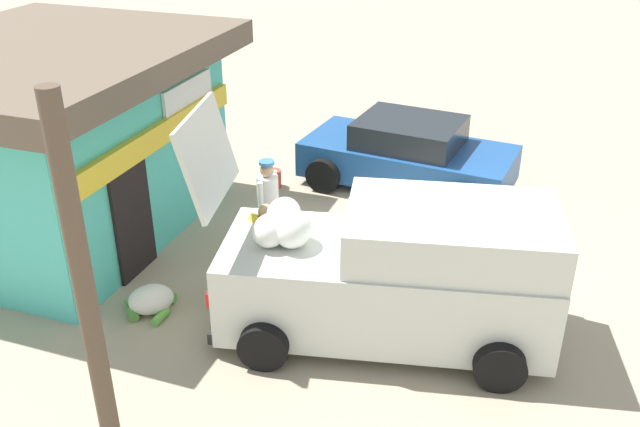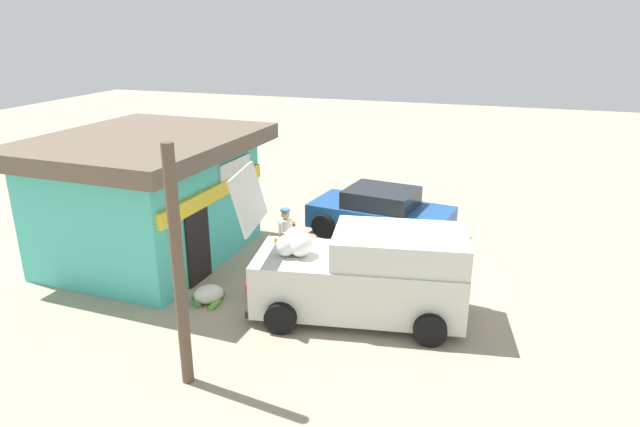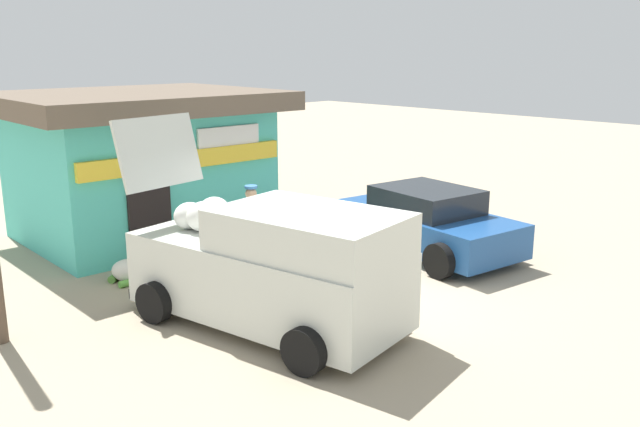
{
  "view_description": "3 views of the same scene",
  "coord_description": "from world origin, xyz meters",
  "px_view_note": "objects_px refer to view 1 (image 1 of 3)",
  "views": [
    {
      "loc": [
        -9.48,
        -1.85,
        5.76
      ],
      "look_at": [
        -0.19,
        1.04,
        0.74
      ],
      "focal_mm": 39.13,
      "sensor_mm": 36.0,
      "label": 1
    },
    {
      "loc": [
        -12.03,
        -2.92,
        5.85
      ],
      "look_at": [
        0.59,
        1.29,
        1.24
      ],
      "focal_mm": 31.52,
      "sensor_mm": 36.0,
      "label": 2
    },
    {
      "loc": [
        -8.0,
        -7.76,
        4.1
      ],
      "look_at": [
        0.59,
        0.99,
        1.07
      ],
      "focal_mm": 37.77,
      "sensor_mm": 36.0,
      "label": 3
    }
  ],
  "objects_px": {
    "parked_sedan": "(408,155)",
    "paint_bucket": "(273,179)",
    "storefront_bar": "(54,137)",
    "delivery_van": "(395,272)",
    "vendor_standing": "(268,202)",
    "unloaded_banana_pile": "(151,300)",
    "customer_bending": "(251,247)"
  },
  "relations": [
    {
      "from": "parked_sedan",
      "to": "paint_bucket",
      "type": "distance_m",
      "value": 2.65
    },
    {
      "from": "storefront_bar",
      "to": "delivery_van",
      "type": "bearing_deg",
      "value": -102.07
    },
    {
      "from": "vendor_standing",
      "to": "paint_bucket",
      "type": "distance_m",
      "value": 2.64
    },
    {
      "from": "delivery_van",
      "to": "unloaded_banana_pile",
      "type": "distance_m",
      "value": 3.48
    },
    {
      "from": "vendor_standing",
      "to": "paint_bucket",
      "type": "xyz_separation_m",
      "value": [
        2.39,
        0.85,
        -0.75
      ]
    },
    {
      "from": "storefront_bar",
      "to": "customer_bending",
      "type": "xyz_separation_m",
      "value": [
        -1.12,
        -3.88,
        -0.78
      ]
    },
    {
      "from": "storefront_bar",
      "to": "unloaded_banana_pile",
      "type": "bearing_deg",
      "value": -124.81
    },
    {
      "from": "vendor_standing",
      "to": "customer_bending",
      "type": "relative_size",
      "value": 1.09
    },
    {
      "from": "vendor_standing",
      "to": "customer_bending",
      "type": "distance_m",
      "value": 1.35
    },
    {
      "from": "customer_bending",
      "to": "paint_bucket",
      "type": "xyz_separation_m",
      "value": [
        3.71,
        1.1,
        -0.71
      ]
    },
    {
      "from": "unloaded_banana_pile",
      "to": "paint_bucket",
      "type": "bearing_deg",
      "value": -2.18
    },
    {
      "from": "unloaded_banana_pile",
      "to": "paint_bucket",
      "type": "relative_size",
      "value": 2.52
    },
    {
      "from": "paint_bucket",
      "to": "vendor_standing",
      "type": "bearing_deg",
      "value": -160.47
    },
    {
      "from": "customer_bending",
      "to": "paint_bucket",
      "type": "distance_m",
      "value": 3.93
    },
    {
      "from": "storefront_bar",
      "to": "customer_bending",
      "type": "distance_m",
      "value": 4.11
    },
    {
      "from": "customer_bending",
      "to": "delivery_van",
      "type": "bearing_deg",
      "value": -94.32
    },
    {
      "from": "unloaded_banana_pile",
      "to": "storefront_bar",
      "type": "bearing_deg",
      "value": 55.19
    },
    {
      "from": "parked_sedan",
      "to": "customer_bending",
      "type": "xyz_separation_m",
      "value": [
        -4.56,
        1.36,
        0.25
      ]
    },
    {
      "from": "vendor_standing",
      "to": "unloaded_banana_pile",
      "type": "bearing_deg",
      "value": 153.34
    },
    {
      "from": "delivery_van",
      "to": "vendor_standing",
      "type": "distance_m",
      "value": 2.76
    },
    {
      "from": "storefront_bar",
      "to": "customer_bending",
      "type": "bearing_deg",
      "value": -106.05
    },
    {
      "from": "storefront_bar",
      "to": "vendor_standing",
      "type": "distance_m",
      "value": 3.71
    },
    {
      "from": "vendor_standing",
      "to": "storefront_bar",
      "type": "bearing_deg",
      "value": 93.22
    },
    {
      "from": "delivery_van",
      "to": "vendor_standing",
      "type": "xyz_separation_m",
      "value": [
        1.48,
        2.33,
        -0.03
      ]
    },
    {
      "from": "vendor_standing",
      "to": "unloaded_banana_pile",
      "type": "xyz_separation_m",
      "value": [
        -2.02,
        1.01,
        -0.74
      ]
    },
    {
      "from": "storefront_bar",
      "to": "parked_sedan",
      "type": "relative_size",
      "value": 1.38
    },
    {
      "from": "parked_sedan",
      "to": "customer_bending",
      "type": "relative_size",
      "value": 2.82
    },
    {
      "from": "parked_sedan",
      "to": "vendor_standing",
      "type": "relative_size",
      "value": 2.58
    },
    {
      "from": "delivery_van",
      "to": "paint_bucket",
      "type": "distance_m",
      "value": 5.06
    },
    {
      "from": "customer_bending",
      "to": "unloaded_banana_pile",
      "type": "bearing_deg",
      "value": 118.86
    },
    {
      "from": "delivery_van",
      "to": "customer_bending",
      "type": "relative_size",
      "value": 3.22
    },
    {
      "from": "storefront_bar",
      "to": "unloaded_banana_pile",
      "type": "xyz_separation_m",
      "value": [
        -1.82,
        -2.61,
        -1.48
      ]
    }
  ]
}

